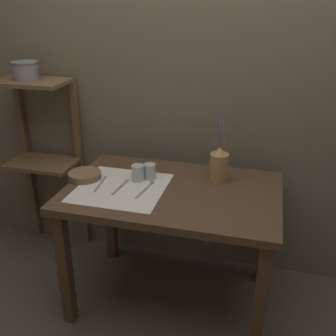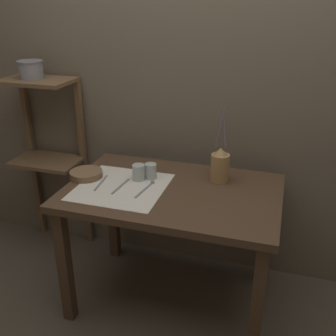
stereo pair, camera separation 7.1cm
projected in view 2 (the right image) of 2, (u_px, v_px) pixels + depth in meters
ground_plane at (172, 298)px, 2.39m from camera, size 12.00×12.00×0.00m
stone_wall_back at (196, 85)px, 2.33m from camera, size 7.00×0.06×2.40m
wooden_table at (172, 206)px, 2.14m from camera, size 1.14×0.74×0.74m
wooden_shelf_unit at (48, 137)px, 2.61m from camera, size 0.45×0.29×1.22m
linen_cloth at (122, 187)px, 2.12m from camera, size 0.47×0.47×0.00m
pitcher_with_flowers at (220, 166)px, 2.15m from camera, size 0.10×0.10×0.41m
wooden_bowl at (86, 174)px, 2.22m from camera, size 0.18×0.18×0.04m
glass_tumbler_near at (139, 172)px, 2.18m from camera, size 0.07×0.07×0.09m
glass_tumbler_far at (151, 171)px, 2.20m from camera, size 0.07×0.07×0.09m
fork_outer at (101, 183)px, 2.15m from camera, size 0.03×0.19×0.00m
fork_inner at (121, 186)px, 2.11m from camera, size 0.03×0.19×0.00m
spoon_inner at (149, 185)px, 2.12m from camera, size 0.05×0.20×0.02m
metal_pot_large at (31, 69)px, 2.40m from camera, size 0.16×0.16×0.11m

